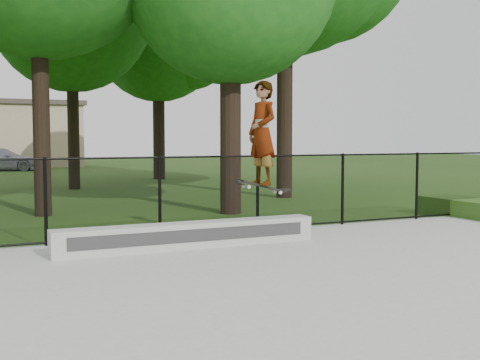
# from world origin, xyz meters

# --- Properties ---
(ground) EXTENTS (100.00, 100.00, 0.00)m
(ground) POSITION_xyz_m (0.00, 0.00, 0.00)
(ground) COLOR #2C5317
(ground) RESTS_ON ground
(concrete_slab) EXTENTS (14.00, 12.00, 0.06)m
(concrete_slab) POSITION_xyz_m (0.00, 0.00, 0.03)
(concrete_slab) COLOR #A3A49F
(concrete_slab) RESTS_ON ground
(grind_ledge) EXTENTS (4.48, 0.40, 0.42)m
(grind_ledge) POSITION_xyz_m (0.13, 4.70, 0.27)
(grind_ledge) COLOR #B4B5B0
(grind_ledge) RESTS_ON concrete_slab
(car_c) EXTENTS (4.51, 2.98, 1.31)m
(car_c) POSITION_xyz_m (-1.17, 32.50, 0.66)
(car_c) COLOR #9E9DB2
(car_c) RESTS_ON ground
(skater_airborne) EXTENTS (0.82, 0.70, 1.96)m
(skater_airborne) POSITION_xyz_m (1.38, 4.49, 1.94)
(skater_airborne) COLOR black
(skater_airborne) RESTS_ON ground
(chainlink_fence) EXTENTS (16.06, 0.06, 1.50)m
(chainlink_fence) POSITION_xyz_m (0.00, 5.90, 0.81)
(chainlink_fence) COLOR black
(chainlink_fence) RESTS_ON concrete_slab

